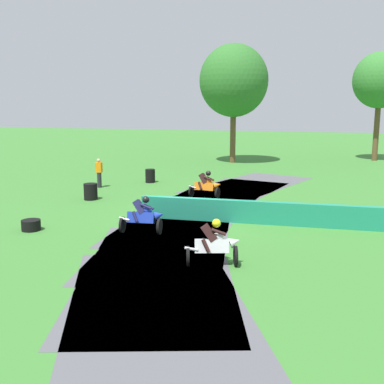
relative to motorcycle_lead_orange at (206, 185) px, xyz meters
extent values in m
plane|color=#38752D|center=(0.10, -4.43, -0.65)|extent=(120.00, 120.00, 0.00)
cube|color=#515156|center=(1.59, 4.28, -0.65)|extent=(7.05, 9.96, 0.01)
cube|color=#515156|center=(0.72, 1.45, -0.65)|extent=(6.09, 9.80, 0.01)
cube|color=#515156|center=(0.22, -1.47, -0.65)|extent=(5.04, 9.47, 0.01)
cube|color=#515156|center=(0.10, -4.43, -0.65)|extent=(4.31, 9.18, 0.01)
cube|color=#515156|center=(0.35, -7.38, -0.65)|extent=(5.41, 9.60, 0.01)
cube|color=#515156|center=(0.98, -10.27, -0.65)|extent=(6.43, 9.87, 0.01)
cube|color=#515156|center=(1.97, -13.06, -0.65)|extent=(7.35, 9.98, 0.01)
cube|color=#1E8466|center=(5.85, -4.30, -0.20)|extent=(15.05, 0.63, 0.90)
cylinder|color=black|center=(0.61, -0.15, -0.36)|extent=(0.18, 0.71, 0.70)
cylinder|color=black|center=(-0.78, 0.03, -0.36)|extent=(0.18, 0.71, 0.70)
cube|color=orange|center=(-0.08, 0.00, -0.07)|extent=(1.04, 0.48, 0.45)
ellipsoid|color=orange|center=(0.11, 0.02, 0.19)|extent=(0.48, 0.38, 0.29)
cone|color=orange|center=(0.60, -0.07, 0.05)|extent=(0.42, 0.40, 0.46)
cylinder|color=#B2B2B7|center=(-0.69, -0.05, -0.12)|extent=(0.42, 0.17, 0.17)
cube|color=#331919|center=(-0.15, 0.08, 0.31)|extent=(0.52, 0.41, 0.61)
sphere|color=black|center=(0.08, 0.11, 0.59)|extent=(0.26, 0.26, 0.26)
cylinder|color=#331919|center=(0.16, 0.23, 0.30)|extent=(0.43, 0.18, 0.24)
cylinder|color=#331919|center=(0.11, -0.12, 0.37)|extent=(0.43, 0.18, 0.24)
cylinder|color=#331919|center=(-0.23, 0.20, -0.08)|extent=(0.27, 0.20, 0.42)
cylinder|color=#331919|center=(-0.28, -0.15, -0.01)|extent=(0.27, 0.20, 0.42)
cylinder|color=black|center=(-0.14, -6.83, -0.36)|extent=(0.15, 0.74, 0.73)
cylinder|color=black|center=(-1.54, -6.94, -0.36)|extent=(0.15, 0.74, 0.73)
cube|color=#1E38B2|center=(-0.84, -6.81, -0.07)|extent=(1.03, 0.45, 0.46)
ellipsoid|color=#1E38B2|center=(-0.67, -6.73, 0.18)|extent=(0.46, 0.37, 0.30)
cone|color=#1E38B2|center=(-0.17, -6.73, 0.04)|extent=(0.42, 0.42, 0.47)
cylinder|color=#B2B2B7|center=(-1.43, -7.00, -0.12)|extent=(0.41, 0.12, 0.18)
cube|color=#1E1E4C|center=(-0.93, -6.72, 0.30)|extent=(0.52, 0.42, 0.62)
sphere|color=black|center=(-0.72, -6.64, 0.57)|extent=(0.26, 0.26, 0.26)
cylinder|color=#1E1E4C|center=(-0.67, -6.52, 0.28)|extent=(0.43, 0.12, 0.24)
cylinder|color=#1E1E4C|center=(-0.64, -6.87, 0.37)|extent=(0.43, 0.12, 0.24)
cylinder|color=#1E1E4C|center=(-1.04, -6.65, -0.10)|extent=(0.28, 0.20, 0.42)
cylinder|color=#1E1E4C|center=(-1.01, -7.00, -0.01)|extent=(0.28, 0.20, 0.42)
cylinder|color=black|center=(3.09, -9.40, -0.36)|extent=(0.28, 0.71, 0.72)
cylinder|color=black|center=(1.74, -9.78, -0.36)|extent=(0.28, 0.71, 0.72)
cube|color=silver|center=(2.40, -9.52, -0.07)|extent=(1.06, 0.62, 0.45)
ellipsoid|color=silver|center=(2.55, -9.42, 0.19)|extent=(0.51, 0.43, 0.30)
cone|color=silver|center=(3.04, -9.31, 0.05)|extent=(0.47, 0.43, 0.46)
cylinder|color=#B2B2B7|center=(1.86, -9.82, -0.12)|extent=(0.42, 0.20, 0.17)
cube|color=#331919|center=(2.30, -9.46, 0.30)|extent=(0.57, 0.37, 0.62)
sphere|color=yellow|center=(2.49, -9.34, 0.58)|extent=(0.26, 0.26, 0.26)
cylinder|color=#331919|center=(2.52, -9.21, 0.29)|extent=(0.44, 0.19, 0.24)
cylinder|color=#331919|center=(2.61, -9.55, 0.37)|extent=(0.44, 0.19, 0.24)
cylinder|color=#331919|center=(2.17, -9.40, -0.09)|extent=(0.31, 0.17, 0.42)
cylinder|color=#331919|center=(2.27, -9.74, -0.01)|extent=(0.31, 0.17, 0.42)
cylinder|color=black|center=(-4.28, 3.65, -0.55)|extent=(0.58, 0.58, 0.20)
cylinder|color=black|center=(-4.28, 3.65, -0.35)|extent=(0.58, 0.58, 0.20)
cylinder|color=black|center=(-4.28, 3.65, -0.15)|extent=(0.58, 0.58, 0.20)
cylinder|color=black|center=(-4.28, 3.65, 0.05)|extent=(0.58, 0.58, 0.20)
cylinder|color=black|center=(-5.41, -1.83, -0.55)|extent=(0.67, 0.67, 0.20)
cylinder|color=black|center=(-5.41, -1.83, -0.35)|extent=(0.67, 0.67, 0.20)
cylinder|color=black|center=(-5.41, -1.83, -0.15)|extent=(0.67, 0.67, 0.20)
cylinder|color=black|center=(-5.41, -1.83, 0.05)|extent=(0.67, 0.67, 0.20)
cylinder|color=black|center=(-4.97, -7.55, -0.55)|extent=(0.70, 0.70, 0.20)
cylinder|color=black|center=(-4.97, -7.55, -0.35)|extent=(0.70, 0.70, 0.20)
cylinder|color=#232328|center=(-6.48, 1.34, -0.22)|extent=(0.24, 0.24, 0.86)
cube|color=orange|center=(-6.48, 1.34, 0.49)|extent=(0.34, 0.22, 0.56)
sphere|color=tan|center=(-6.48, 1.34, 0.88)|extent=(0.20, 0.20, 0.20)
cylinder|color=brown|center=(-1.18, 14.22, 1.40)|extent=(0.44, 0.44, 4.10)
ellipsoid|color=#2D6B28|center=(-1.18, 14.22, 5.70)|extent=(5.30, 5.30, 5.56)
cylinder|color=brown|center=(9.87, 18.52, 1.67)|extent=(0.44, 0.44, 4.64)
ellipsoid|color=#33752D|center=(9.87, 18.52, 5.80)|extent=(4.25, 4.25, 4.47)
camera|label=1|loc=(5.23, -22.42, 4.08)|focal=43.90mm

